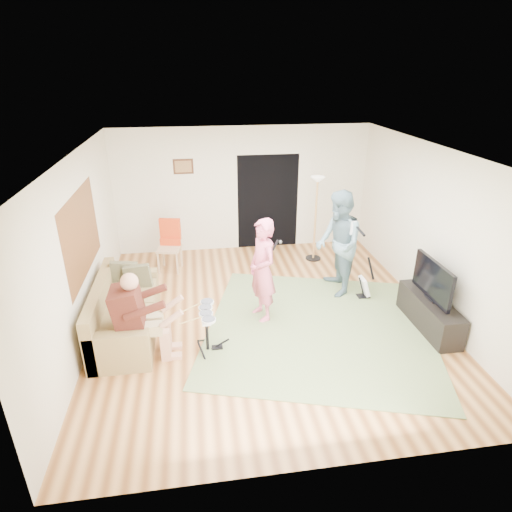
{
  "coord_description": "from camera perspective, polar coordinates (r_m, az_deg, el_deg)",
  "views": [
    {
      "loc": [
        -1.07,
        -6.02,
        3.83
      ],
      "look_at": [
        -0.12,
        0.3,
        0.97
      ],
      "focal_mm": 30.0,
      "sensor_mm": 36.0,
      "label": 1
    }
  ],
  "objects": [
    {
      "name": "torchiere_lamp",
      "position": [
        8.89,
        8.05,
        6.88
      ],
      "size": [
        0.32,
        0.32,
        1.8
      ],
      "color": "black",
      "rests_on": "floor"
    },
    {
      "name": "singer",
      "position": [
        6.77,
        0.86,
        -1.94
      ],
      "size": [
        0.58,
        0.72,
        1.71
      ],
      "primitive_type": "imported",
      "rotation": [
        0.0,
        0.0,
        -1.27
      ],
      "color": "#DD6080",
      "rests_on": "floor"
    },
    {
      "name": "guitar_held",
      "position": [
        7.61,
        12.53,
        4.04
      ],
      "size": [
        0.16,
        0.61,
        0.26
      ],
      "primitive_type": null,
      "rotation": [
        0.0,
        0.0,
        -0.07
      ],
      "color": "silver",
      "rests_on": "guitarist"
    },
    {
      "name": "doorway",
      "position": [
        9.56,
        1.59,
        7.2
      ],
      "size": [
        2.1,
        0.0,
        2.1
      ],
      "primitive_type": "plane",
      "rotation": [
        1.57,
        0.0,
        0.0
      ],
      "color": "black",
      "rests_on": "walls"
    },
    {
      "name": "area_rug",
      "position": [
        6.97,
        8.43,
        -9.43
      ],
      "size": [
        4.29,
        4.26,
        0.02
      ],
      "primitive_type": "cube",
      "rotation": [
        0.0,
        0.0,
        -0.29
      ],
      "color": "#667B4B",
      "rests_on": "floor"
    },
    {
      "name": "walls",
      "position": [
        6.59,
        1.41,
        2.0
      ],
      "size": [
        5.5,
        6.0,
        2.7
      ],
      "primitive_type": null,
      "color": "beige",
      "rests_on": "floor"
    },
    {
      "name": "guitar_spare",
      "position": [
        7.89,
        14.28,
        -3.9
      ],
      "size": [
        0.28,
        0.25,
        0.79
      ],
      "color": "black",
      "rests_on": "floor"
    },
    {
      "name": "microphone",
      "position": [
        6.63,
        2.59,
        1.45
      ],
      "size": [
        0.06,
        0.06,
        0.24
      ],
      "primitive_type": null,
      "color": "black",
      "rests_on": "singer"
    },
    {
      "name": "television",
      "position": [
        7.03,
        22.51,
        -2.95
      ],
      "size": [
        0.06,
        1.02,
        0.6
      ],
      "primitive_type": "cube",
      "color": "black",
      "rests_on": "tv_cabinet"
    },
    {
      "name": "drum_kit",
      "position": [
        6.31,
        -6.56,
        -10.08
      ],
      "size": [
        0.38,
        0.68,
        0.7
      ],
      "color": "black",
      "rests_on": "floor"
    },
    {
      "name": "ceiling",
      "position": [
        6.21,
        1.54,
        13.61
      ],
      "size": [
        6.0,
        6.0,
        0.0
      ],
      "primitive_type": "plane",
      "rotation": [
        3.14,
        0.0,
        0.0
      ],
      "color": "white",
      "rests_on": "walls"
    },
    {
      "name": "drummer",
      "position": [
        6.24,
        -14.8,
        -8.88
      ],
      "size": [
        0.86,
        0.48,
        1.32
      ],
      "color": "#4F1F16",
      "rests_on": "sofa"
    },
    {
      "name": "sofa",
      "position": [
        6.98,
        -17.55,
        -7.74
      ],
      "size": [
        0.86,
        2.09,
        0.85
      ],
      "color": "olive",
      "rests_on": "floor"
    },
    {
      "name": "floor",
      "position": [
        7.21,
        1.31,
        -7.98
      ],
      "size": [
        6.0,
        6.0,
        0.0
      ],
      "primitive_type": "plane",
      "color": "brown",
      "rests_on": "ground"
    },
    {
      "name": "dining_chair",
      "position": [
        8.81,
        -11.44,
        0.46
      ],
      "size": [
        0.52,
        0.54,
        1.04
      ],
      "rotation": [
        0.0,
        0.0,
        -0.21
      ],
      "color": "tan",
      "rests_on": "floor"
    },
    {
      "name": "guitarist",
      "position": [
        7.67,
        10.91,
        1.59
      ],
      "size": [
        0.75,
        0.95,
        1.9
      ],
      "primitive_type": "imported",
      "rotation": [
        0.0,
        0.0,
        -1.6
      ],
      "color": "slate",
      "rests_on": "floor"
    },
    {
      "name": "tv_cabinet",
      "position": [
        7.33,
        22.11,
        -7.1
      ],
      "size": [
        0.4,
        1.4,
        0.5
      ],
      "primitive_type": "cube",
      "color": "black",
      "rests_on": "floor"
    },
    {
      "name": "window_blinds",
      "position": [
        6.83,
        -22.22,
        2.75
      ],
      "size": [
        0.0,
        2.05,
        2.05
      ],
      "primitive_type": "plane",
      "rotation": [
        1.57,
        0.0,
        1.57
      ],
      "color": "brown",
      "rests_on": "walls"
    },
    {
      "name": "picture_frame",
      "position": [
        9.21,
        -9.68,
        11.68
      ],
      "size": [
        0.42,
        0.03,
        0.32
      ],
      "primitive_type": "cube",
      "color": "#3F2314",
      "rests_on": "walls"
    }
  ]
}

